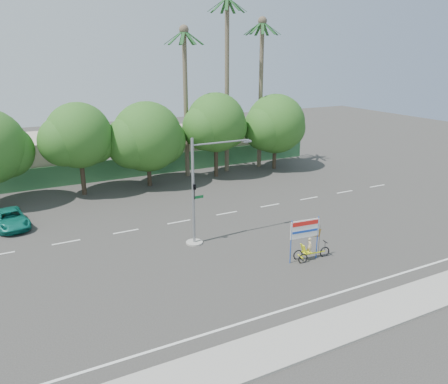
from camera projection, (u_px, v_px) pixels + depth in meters
name	position (u px, v px, depth m)	size (l,w,h in m)	color
ground	(259.00, 260.00, 26.44)	(120.00, 120.00, 0.00)	#33302D
sidewalk_near	(344.00, 324.00, 20.07)	(50.00, 2.40, 0.12)	gray
fence	(148.00, 166.00, 44.35)	(38.00, 0.08, 2.00)	#336B3D
building_left	(37.00, 157.00, 43.50)	(12.00, 8.00, 4.00)	#B7A791
building_right	(201.00, 143.00, 51.40)	(14.00, 8.00, 3.60)	#B7A791
tree_left	(78.00, 138.00, 37.08)	(6.66, 5.60, 8.07)	#473828
tree_center	(147.00, 139.00, 39.87)	(7.62, 6.40, 7.85)	#473828
tree_right	(215.00, 125.00, 42.68)	(6.90, 5.80, 8.36)	#473828
tree_far_right	(275.00, 126.00, 45.91)	(7.38, 6.20, 7.94)	#473828
palm_tall	(227.00, 69.00, 43.25)	(3.73, 3.79, 17.45)	#70604C
palm_mid	(261.00, 79.00, 45.32)	(3.73, 3.79, 15.45)	#70604C
palm_short	(185.00, 87.00, 41.78)	(3.73, 3.79, 14.45)	#70604C
traffic_signal	(198.00, 201.00, 27.97)	(4.72, 1.10, 7.00)	gray
trike_billboard	(308.00, 243.00, 26.10)	(2.81, 0.74, 2.76)	black
pickup_truck	(10.00, 219.00, 31.22)	(2.06, 4.47, 1.24)	#0F6F5F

